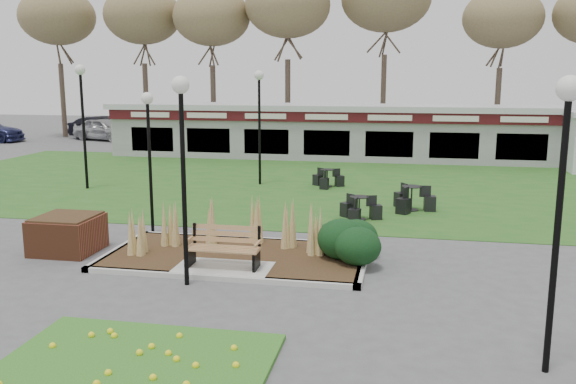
% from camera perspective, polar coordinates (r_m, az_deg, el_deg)
% --- Properties ---
extents(ground, '(100.00, 100.00, 0.00)m').
position_cam_1_polar(ground, '(14.06, -6.23, -7.67)').
color(ground, '#515154').
rests_on(ground, ground).
extents(lawn, '(34.00, 16.00, 0.02)m').
position_cam_1_polar(lawn, '(25.44, 1.72, 0.82)').
color(lawn, '#265D1D').
rests_on(lawn, ground).
extents(flower_bed, '(4.20, 3.00, 0.16)m').
position_cam_1_polar(flower_bed, '(10.06, -14.22, -15.34)').
color(flower_bed, '#29641C').
rests_on(flower_bed, ground).
extents(planting_bed, '(6.75, 3.40, 1.27)m').
position_cam_1_polar(planting_bed, '(14.91, -0.02, -5.05)').
color(planting_bed, '#352415').
rests_on(planting_bed, ground).
extents(park_bench, '(1.70, 0.66, 0.93)m').
position_cam_1_polar(park_bench, '(14.12, -5.98, -5.09)').
color(park_bench, '#AD7F4E').
rests_on(park_bench, ground).
extents(brick_planter, '(1.50, 1.50, 0.95)m').
position_cam_1_polar(brick_planter, '(16.57, -19.95, -3.69)').
color(brick_planter, brown).
rests_on(brick_planter, ground).
extents(food_pavilion, '(24.60, 3.40, 2.90)m').
position_cam_1_polar(food_pavilion, '(33.06, 3.96, 5.70)').
color(food_pavilion, gray).
rests_on(food_pavilion, ground).
extents(tree_backdrop, '(47.24, 5.24, 10.36)m').
position_cam_1_polar(tree_backdrop, '(41.10, 5.52, 16.30)').
color(tree_backdrop, '#47382B').
rests_on(tree_backdrop, ground).
extents(lamp_post_near_left, '(0.33, 0.33, 4.00)m').
position_cam_1_polar(lamp_post_near_left, '(17.48, -12.91, 5.54)').
color(lamp_post_near_left, black).
rests_on(lamp_post_near_left, ground).
extents(lamp_post_near_right, '(0.37, 0.37, 4.46)m').
position_cam_1_polar(lamp_post_near_right, '(9.57, 24.36, 2.66)').
color(lamp_post_near_right, black).
rests_on(lamp_post_near_right, ground).
extents(lamp_post_mid_left, '(0.37, 0.37, 4.45)m').
position_cam_1_polar(lamp_post_mid_left, '(12.81, -9.88, 5.28)').
color(lamp_post_mid_left, black).
rests_on(lamp_post_mid_left, ground).
extents(lamp_post_mid_right, '(0.39, 0.39, 4.64)m').
position_cam_1_polar(lamp_post_mid_right, '(24.83, -2.71, 8.40)').
color(lamp_post_mid_right, black).
rests_on(lamp_post_mid_right, ground).
extents(lamp_post_far_left, '(0.40, 0.40, 4.86)m').
position_cam_1_polar(lamp_post_far_left, '(25.16, -18.73, 8.24)').
color(lamp_post_far_left, black).
rests_on(lamp_post_far_left, ground).
extents(bistro_set_a, '(1.34, 1.22, 0.71)m').
position_cam_1_polar(bistro_set_a, '(24.59, 3.69, 1.03)').
color(bistro_set_a, black).
rests_on(bistro_set_a, ground).
extents(bistro_set_b, '(1.37, 1.31, 0.74)m').
position_cam_1_polar(bistro_set_b, '(19.11, 6.66, -1.86)').
color(bistro_set_b, black).
rests_on(bistro_set_b, ground).
extents(bistro_set_d, '(1.40, 1.55, 0.83)m').
position_cam_1_polar(bistro_set_d, '(20.67, 11.46, -0.95)').
color(bistro_set_d, black).
rests_on(bistro_set_d, ground).
extents(car_silver, '(4.94, 3.12, 1.57)m').
position_cam_1_polar(car_silver, '(44.12, -16.81, 5.66)').
color(car_silver, '#ACACB1').
rests_on(car_silver, ground).
extents(car_black, '(5.05, 2.52, 1.59)m').
position_cam_1_polar(car_black, '(45.07, -16.94, 5.77)').
color(car_black, black).
rests_on(car_black, ground).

